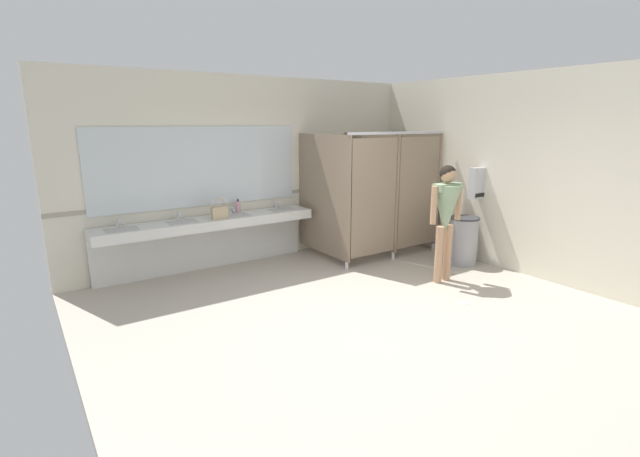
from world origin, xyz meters
TOP-DOWN VIEW (x-y plane):
  - ground_plane at (0.00, 0.00)m, footprint 6.20×6.41m
  - wall_back at (0.00, 2.97)m, footprint 6.20×0.12m
  - wall_side_right at (2.86, 0.00)m, footprint 0.12×6.41m
  - wall_back_tile_band at (0.00, 2.90)m, footprint 6.20×0.01m
  - vanity_counter at (-1.00, 2.70)m, footprint 3.27×0.53m
  - mirror_panel at (-1.00, 2.89)m, footprint 3.17×0.02m
  - bathroom_stalls at (1.72, 1.99)m, footprint 1.99×1.40m
  - paper_towel_dispenser_upper at (2.73, 0.74)m, footprint 0.36×0.13m
  - trash_bin at (2.46, 0.74)m, footprint 0.45×0.45m
  - person_standing at (1.55, 0.37)m, footprint 0.58×0.41m
  - handbag at (-0.89, 2.49)m, footprint 0.24×0.11m
  - soap_dispenser at (-0.46, 2.78)m, footprint 0.07×0.07m
  - floor_drain_cover at (1.14, -0.35)m, footprint 0.14×0.14m

SIDE VIEW (x-z plane):
  - ground_plane at x=0.00m, z-range -0.10..0.00m
  - floor_drain_cover at x=1.14m, z-range 0.00..0.01m
  - trash_bin at x=2.46m, z-range 0.00..0.76m
  - vanity_counter at x=-1.00m, z-range 0.13..1.07m
  - soap_dispenser at x=-0.46m, z-range 0.81..1.03m
  - handbag at x=-0.89m, z-range 0.77..1.09m
  - person_standing at x=1.55m, z-range 0.22..1.87m
  - wall_back_tile_band at x=0.00m, z-range 1.02..1.08m
  - bathroom_stalls at x=1.72m, z-range 0.05..2.12m
  - paper_towel_dispenser_upper at x=2.73m, z-range 1.04..1.52m
  - wall_back at x=0.00m, z-range 0.00..2.92m
  - wall_side_right at x=2.86m, z-range 0.00..2.92m
  - mirror_panel at x=-1.00m, z-range 0.98..2.15m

